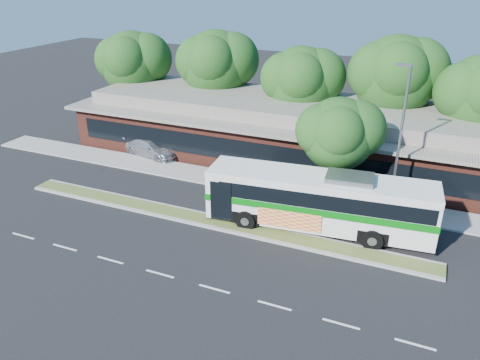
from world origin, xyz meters
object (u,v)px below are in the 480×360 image
(transit_bus, at_px, (320,198))
(sidewalk_tree, at_px, (344,133))
(sedan, at_px, (152,148))
(lamp_post, at_px, (400,137))

(transit_bus, xyz_separation_m, sidewalk_tree, (0.30, 3.90, 2.66))
(sedan, distance_m, sidewalk_tree, 15.94)
(lamp_post, xyz_separation_m, transit_bus, (-3.54, -3.60, -2.91))
(lamp_post, relative_size, sedan, 1.86)
(sedan, bearing_deg, lamp_post, -85.45)
(transit_bus, relative_size, sidewalk_tree, 1.90)
(transit_bus, bearing_deg, lamp_post, 39.72)
(lamp_post, bearing_deg, transit_bus, -134.54)
(transit_bus, relative_size, sedan, 2.65)
(lamp_post, height_order, sidewalk_tree, lamp_post)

